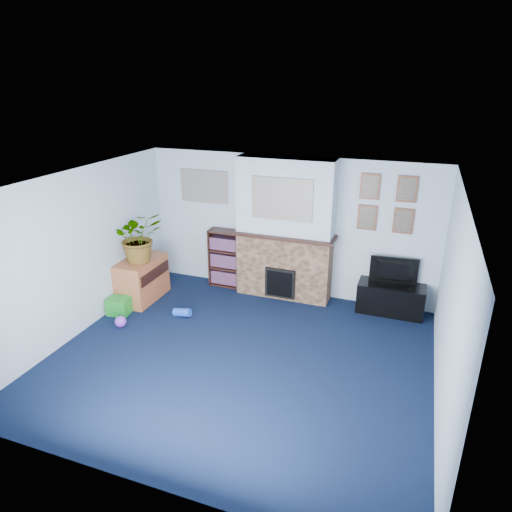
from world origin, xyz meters
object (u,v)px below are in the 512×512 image
at_px(sideboard, 142,280).
at_px(bookshelf, 226,259).
at_px(tv_stand, 390,300).
at_px(television, 394,272).

bearing_deg(sideboard, bookshelf, 41.72).
xyz_separation_m(tv_stand, television, (-0.00, 0.02, 0.48)).
bearing_deg(television, sideboard, 8.27).
bearing_deg(television, bookshelf, -6.00).
relative_size(television, sideboard, 0.80).
distance_m(television, sideboard, 4.17).
bearing_deg(sideboard, television, 13.17).
height_order(television, bookshelf, bookshelf).
bearing_deg(bookshelf, tv_stand, -1.50).
distance_m(tv_stand, sideboard, 4.15).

